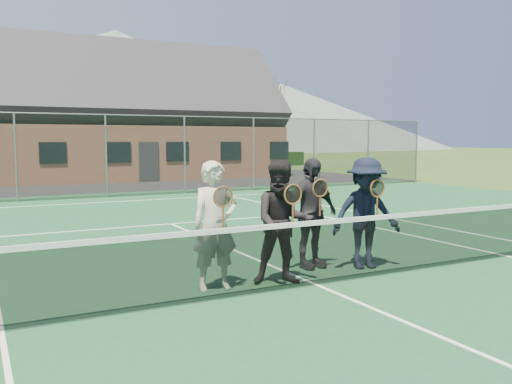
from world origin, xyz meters
TOP-DOWN VIEW (x-y plane):
  - ground at (0.00, 20.00)m, footprint 220.00×220.00m
  - court_surface at (0.00, 0.00)m, footprint 30.00×30.00m
  - hedge_row at (0.00, 32.00)m, footprint 40.00×1.20m
  - hill_centre at (20.00, 95.00)m, footprint 120.00×120.00m
  - hill_east at (55.00, 95.00)m, footprint 90.00×90.00m
  - court_markings at (0.00, 0.00)m, footprint 11.03×23.83m
  - tennis_net at (0.00, 0.00)m, footprint 11.68×0.08m
  - perimeter_fence at (0.00, 13.50)m, footprint 30.07×0.07m
  - clubhouse at (4.00, 24.00)m, footprint 15.60×8.20m
  - tree_c at (2.00, 33.00)m, footprint 3.20×3.20m
  - tree_d at (12.00, 33.00)m, footprint 3.20×3.20m
  - tree_e at (18.00, 33.00)m, footprint 3.20×3.20m
  - player_a at (-1.37, 0.49)m, footprint 0.69×0.53m
  - player_b at (-0.38, 0.32)m, footprint 1.07×0.97m
  - player_c at (0.52, 0.95)m, footprint 1.10×0.56m
  - player_d at (1.30, 0.52)m, footprint 1.29×0.93m

SIDE VIEW (x-z plane):
  - ground at x=0.00m, z-range 0.00..0.00m
  - court_surface at x=0.00m, z-range 0.00..0.02m
  - court_markings at x=0.00m, z-range 0.02..0.03m
  - tennis_net at x=0.00m, z-range -0.01..1.09m
  - hedge_row at x=0.00m, z-range 0.00..1.10m
  - player_d at x=1.30m, z-range 0.02..1.82m
  - player_b at x=-0.38m, z-range 0.02..1.82m
  - player_c at x=0.52m, z-range 0.02..1.82m
  - player_a at x=-1.37m, z-range 0.02..1.82m
  - perimeter_fence at x=0.00m, z-range 0.01..3.03m
  - clubhouse at x=4.00m, z-range 0.14..7.84m
  - tree_c at x=2.00m, z-range 1.91..9.68m
  - tree_d at x=12.00m, z-range 1.91..9.68m
  - tree_e at x=18.00m, z-range 1.91..9.68m
  - hill_east at x=55.00m, z-range 0.00..14.00m
  - hill_centre at x=20.00m, z-range 0.00..22.00m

